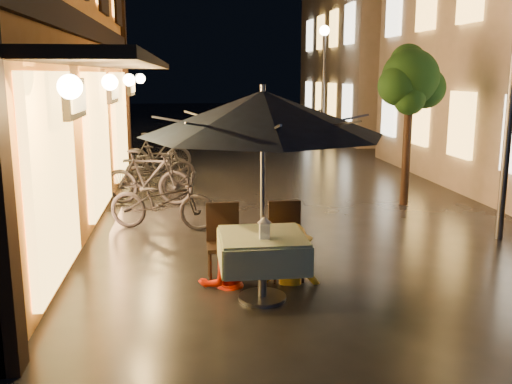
{
  "coord_description": "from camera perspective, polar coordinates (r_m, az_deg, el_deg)",
  "views": [
    {
      "loc": [
        -1.91,
        -6.2,
        2.57
      ],
      "look_at": [
        -1.07,
        0.59,
        1.15
      ],
      "focal_mm": 40.0,
      "sensor_mm": 36.0,
      "label": 1
    }
  ],
  "objects": [
    {
      "name": "ground",
      "position": [
        6.98,
        9.53,
        -10.05
      ],
      "size": [
        90.0,
        90.0,
        0.0
      ],
      "primitive_type": "plane",
      "color": "black",
      "rests_on": "ground"
    },
    {
      "name": "east_building_far",
      "position": [
        25.98,
        14.61,
        13.79
      ],
      "size": [
        7.3,
        10.3,
        7.3
      ],
      "color": "#B4A191",
      "rests_on": "ground"
    },
    {
      "name": "street_tree",
      "position": [
        11.55,
        15.22,
        10.6
      ],
      "size": [
        1.43,
        1.2,
        3.15
      ],
      "color": "black",
      "rests_on": "ground"
    },
    {
      "name": "streetlamp_far",
      "position": [
        20.79,
        6.78,
        12.63
      ],
      "size": [
        0.36,
        0.36,
        4.23
      ],
      "color": "#59595E",
      "rests_on": "ground"
    },
    {
      "name": "cafe_table",
      "position": [
        6.55,
        0.65,
        -5.89
      ],
      "size": [
        0.99,
        0.99,
        0.78
      ],
      "color": "#59595E",
      "rests_on": "ground"
    },
    {
      "name": "patio_umbrella",
      "position": [
        6.26,
        0.68,
        7.86
      ],
      "size": [
        2.73,
        2.73,
        2.46
      ],
      "color": "#59595E",
      "rests_on": "ground"
    },
    {
      "name": "cafe_chair_left",
      "position": [
        7.23,
        -3.29,
        -4.61
      ],
      "size": [
        0.42,
        0.42,
        0.97
      ],
      "color": "black",
      "rests_on": "ground"
    },
    {
      "name": "cafe_chair_right",
      "position": [
        7.32,
        2.99,
        -4.4
      ],
      "size": [
        0.42,
        0.42,
        0.97
      ],
      "color": "black",
      "rests_on": "ground"
    },
    {
      "name": "table_lantern",
      "position": [
        6.31,
        0.85,
        -3.46
      ],
      "size": [
        0.16,
        0.16,
        0.25
      ],
      "color": "white",
      "rests_on": "cafe_table"
    },
    {
      "name": "person_orange",
      "position": [
        6.98,
        -3.24,
        -4.0
      ],
      "size": [
        0.78,
        0.69,
        1.36
      ],
      "primitive_type": "imported",
      "rotation": [
        0.0,
        0.0,
        3.44
      ],
      "color": "red",
      "rests_on": "ground"
    },
    {
      "name": "person_yellow",
      "position": [
        7.08,
        3.5,
        -3.35
      ],
      "size": [
        1.04,
        0.72,
        1.46
      ],
      "primitive_type": "imported",
      "rotation": [
        0.0,
        0.0,
        2.94
      ],
      "color": "gold",
      "rests_on": "ground"
    },
    {
      "name": "bicycle_0",
      "position": [
        9.67,
        -9.32,
        -0.9
      ],
      "size": [
        1.93,
        1.1,
        0.96
      ],
      "primitive_type": "imported",
      "rotation": [
        0.0,
        0.0,
        1.3
      ],
      "color": "black",
      "rests_on": "ground"
    },
    {
      "name": "bicycle_1",
      "position": [
        11.5,
        -10.77,
        1.41
      ],
      "size": [
        1.9,
        0.92,
        1.1
      ],
      "primitive_type": "imported",
      "rotation": [
        0.0,
        0.0,
        1.34
      ],
      "color": "black",
      "rests_on": "ground"
    },
    {
      "name": "bicycle_2",
      "position": [
        12.07,
        -10.69,
        1.51
      ],
      "size": [
        1.86,
        0.9,
        0.94
      ],
      "primitive_type": "imported",
      "rotation": [
        0.0,
        0.0,
        1.41
      ],
      "color": "black",
      "rests_on": "ground"
    },
    {
      "name": "bicycle_3",
      "position": [
        13.26,
        -9.56,
        2.53
      ],
      "size": [
        1.62,
        0.49,
        0.97
      ],
      "primitive_type": "imported",
      "rotation": [
        0.0,
        0.0,
        1.55
      ],
      "color": "black",
      "rests_on": "ground"
    },
    {
      "name": "bicycle_4",
      "position": [
        13.76,
        -10.3,
        2.78
      ],
      "size": [
        1.82,
        0.73,
        0.94
      ],
      "primitive_type": "imported",
      "rotation": [
        0.0,
        0.0,
        1.63
      ],
      "color": "#222228",
      "rests_on": "ground"
    },
    {
      "name": "bicycle_5",
      "position": [
        15.07,
        -9.88,
        3.83
      ],
      "size": [
        1.86,
        0.82,
        1.08
      ],
      "primitive_type": "imported",
      "rotation": [
        0.0,
        0.0,
        1.75
      ],
      "color": "black",
      "rests_on": "ground"
    }
  ]
}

